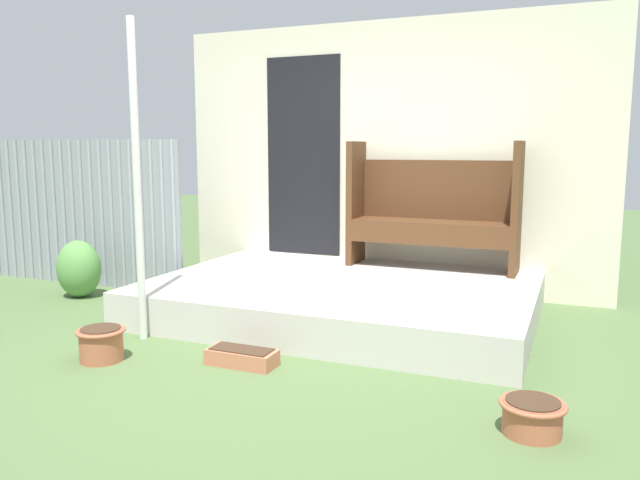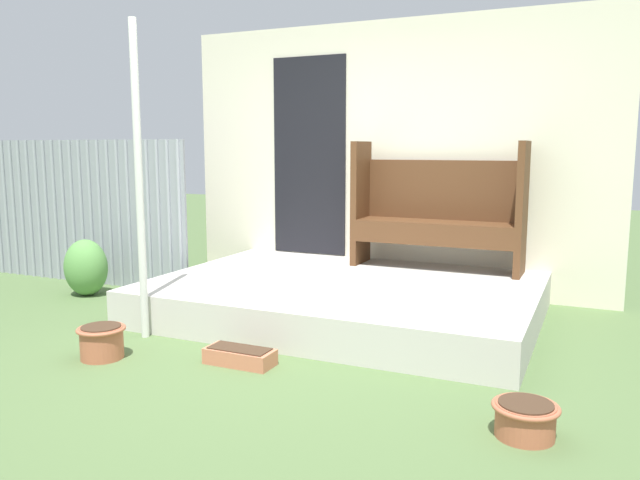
{
  "view_description": "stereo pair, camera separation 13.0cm",
  "coord_description": "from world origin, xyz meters",
  "px_view_note": "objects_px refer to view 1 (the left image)",
  "views": [
    {
      "loc": [
        1.85,
        -3.66,
        1.4
      ],
      "look_at": [
        0.15,
        0.39,
        0.75
      ],
      "focal_mm": 35.0,
      "sensor_mm": 36.0,
      "label": 1
    },
    {
      "loc": [
        1.97,
        -3.61,
        1.4
      ],
      "look_at": [
        0.15,
        0.39,
        0.75
      ],
      "focal_mm": 35.0,
      "sensor_mm": 36.0,
      "label": 2
    }
  ],
  "objects_px": {
    "support_post": "(137,183)",
    "shrub_by_fence": "(79,269)",
    "flower_pot_left": "(101,343)",
    "planter_box_rect": "(242,357)",
    "flower_pot_middle": "(532,415)",
    "bench": "(433,206)"
  },
  "relations": [
    {
      "from": "flower_pot_middle",
      "to": "planter_box_rect",
      "type": "bearing_deg",
      "value": 170.36
    },
    {
      "from": "flower_pot_left",
      "to": "flower_pot_middle",
      "type": "bearing_deg",
      "value": -0.61
    },
    {
      "from": "support_post",
      "to": "bench",
      "type": "bearing_deg",
      "value": 50.46
    },
    {
      "from": "bench",
      "to": "flower_pot_middle",
      "type": "relative_size",
      "value": 4.7
    },
    {
      "from": "support_post",
      "to": "shrub_by_fence",
      "type": "distance_m",
      "value": 1.84
    },
    {
      "from": "bench",
      "to": "flower_pot_left",
      "type": "relative_size",
      "value": 4.8
    },
    {
      "from": "flower_pot_left",
      "to": "shrub_by_fence",
      "type": "distance_m",
      "value": 1.96
    },
    {
      "from": "bench",
      "to": "shrub_by_fence",
      "type": "bearing_deg",
      "value": -158.03
    },
    {
      "from": "flower_pot_middle",
      "to": "shrub_by_fence",
      "type": "height_order",
      "value": "shrub_by_fence"
    },
    {
      "from": "support_post",
      "to": "flower_pot_middle",
      "type": "xyz_separation_m",
      "value": [
        2.77,
        -0.53,
        -1.05
      ]
    },
    {
      "from": "bench",
      "to": "shrub_by_fence",
      "type": "distance_m",
      "value": 3.36
    },
    {
      "from": "flower_pot_middle",
      "to": "shrub_by_fence",
      "type": "relative_size",
      "value": 0.61
    },
    {
      "from": "flower_pot_left",
      "to": "shrub_by_fence",
      "type": "height_order",
      "value": "shrub_by_fence"
    },
    {
      "from": "flower_pot_middle",
      "to": "flower_pot_left",
      "type": "bearing_deg",
      "value": 179.39
    },
    {
      "from": "planter_box_rect",
      "to": "shrub_by_fence",
      "type": "relative_size",
      "value": 0.85
    },
    {
      "from": "support_post",
      "to": "planter_box_rect",
      "type": "height_order",
      "value": "support_post"
    },
    {
      "from": "flower_pot_middle",
      "to": "planter_box_rect",
      "type": "height_order",
      "value": "flower_pot_middle"
    },
    {
      "from": "support_post",
      "to": "bench",
      "type": "relative_size",
      "value": 1.49
    },
    {
      "from": "bench",
      "to": "support_post",
      "type": "bearing_deg",
      "value": -129.2
    },
    {
      "from": "bench",
      "to": "shrub_by_fence",
      "type": "relative_size",
      "value": 2.86
    },
    {
      "from": "flower_pot_middle",
      "to": "shrub_by_fence",
      "type": "bearing_deg",
      "value": 161.99
    },
    {
      "from": "support_post",
      "to": "flower_pot_left",
      "type": "distance_m",
      "value": 1.14
    }
  ]
}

